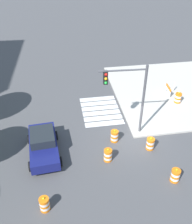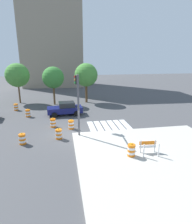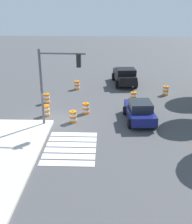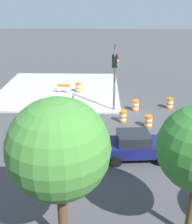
% 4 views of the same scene
% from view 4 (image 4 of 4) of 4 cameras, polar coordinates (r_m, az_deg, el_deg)
% --- Properties ---
extents(ground_plane, '(120.00, 120.00, 0.00)m').
position_cam_4_polar(ground_plane, '(23.25, 5.16, -0.41)').
color(ground_plane, '#474749').
extents(sidewalk_corner, '(12.00, 12.00, 0.15)m').
position_cam_4_polar(sidewalk_corner, '(29.12, -7.42, 4.55)').
color(sidewalk_corner, '#BCB7AD').
rests_on(sidewalk_corner, ground).
extents(crosswalk_stripes, '(4.35, 3.20, 0.02)m').
position_cam_4_polar(crosswalk_stripes, '(21.69, -5.17, -2.17)').
color(crosswalk_stripes, silver).
rests_on(crosswalk_stripes, ground).
extents(sports_car, '(4.42, 2.37, 1.63)m').
position_cam_4_polar(sports_car, '(17.05, 8.17, -6.75)').
color(sports_car, navy).
rests_on(sports_car, ground).
extents(traffic_barrel_near_corner, '(0.56, 0.56, 1.02)m').
position_cam_4_polar(traffic_barrel_near_corner, '(23.93, 8.06, 1.32)').
color(traffic_barrel_near_corner, orange).
rests_on(traffic_barrel_near_corner, ground).
extents(traffic_barrel_crosswalk_end, '(0.56, 0.56, 1.02)m').
position_cam_4_polar(traffic_barrel_crosswalk_end, '(21.13, 10.63, -1.88)').
color(traffic_barrel_crosswalk_end, orange).
rests_on(traffic_barrel_crosswalk_end, ground).
extents(traffic_barrel_median_near, '(0.56, 0.56, 1.02)m').
position_cam_4_polar(traffic_barrel_median_near, '(21.69, 5.50, -0.90)').
color(traffic_barrel_median_near, orange).
rests_on(traffic_barrel_median_near, ground).
extents(traffic_barrel_median_far, '(0.56, 0.56, 1.02)m').
position_cam_4_polar(traffic_barrel_median_far, '(24.98, 14.79, 1.71)').
color(traffic_barrel_median_far, orange).
rests_on(traffic_barrel_median_far, ground).
extents(traffic_barrel_on_sidewalk, '(0.56, 0.56, 1.02)m').
position_cam_4_polar(traffic_barrel_on_sidewalk, '(27.91, -3.60, 5.02)').
color(traffic_barrel_on_sidewalk, orange).
rests_on(traffic_barrel_on_sidewalk, sidewalk_corner).
extents(construction_barricade, '(1.30, 0.86, 1.00)m').
position_cam_4_polar(construction_barricade, '(27.85, -6.51, 5.13)').
color(construction_barricade, silver).
rests_on(construction_barricade, sidewalk_corner).
extents(traffic_light_pole, '(0.48, 3.29, 5.50)m').
position_cam_4_polar(traffic_light_pole, '(21.44, 3.87, 8.66)').
color(traffic_light_pole, '#4C4C51').
rests_on(traffic_light_pole, sidewalk_corner).
extents(street_tree_streetside_mid, '(3.59, 3.59, 6.15)m').
position_cam_4_polar(street_tree_streetside_mid, '(9.65, -7.63, -7.58)').
color(street_tree_streetside_mid, brown).
rests_on(street_tree_streetside_mid, ground).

